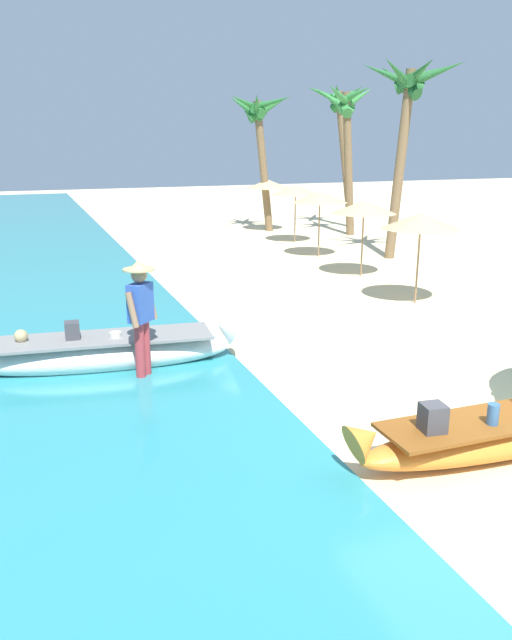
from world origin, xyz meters
TOP-DOWN VIEW (x-y plane):
  - ground_plane at (0.00, 0.00)m, footprint 80.00×80.00m
  - boat_white_midground at (-3.97, 3.53)m, footprint 4.21×1.26m
  - person_vendor_hatted at (-3.47, 2.89)m, footprint 0.52×0.52m
  - parasol_row_0 at (2.84, 5.41)m, footprint 1.60×1.60m
  - parasol_row_1 at (3.12, 8.25)m, footprint 1.60×1.60m
  - parasol_row_2 at (3.31, 11.12)m, footprint 1.60×1.60m
  - parasol_row_3 at (3.73, 13.83)m, footprint 1.60×1.60m
  - parasol_row_4 at (3.92, 16.80)m, footprint 1.60×1.60m
  - palm_tree_tall_inland at (6.78, 16.73)m, footprint 2.42×2.77m
  - palm_tree_leaning_seaward at (6.00, 14.76)m, footprint 2.41×2.44m
  - palm_tree_mid_cluster at (5.50, 10.21)m, footprint 2.69×2.71m
  - palm_tree_far_behind at (3.51, 16.75)m, footprint 2.60×2.79m

SIDE VIEW (x-z plane):
  - ground_plane at x=0.00m, z-range 0.00..0.00m
  - boat_white_midground at x=-3.97m, z-range -0.13..0.73m
  - person_vendor_hatted at x=-3.47m, z-range 0.14..1.93m
  - parasol_row_0 at x=2.84m, z-range 0.79..2.70m
  - parasol_row_1 at x=3.12m, z-range 0.79..2.70m
  - parasol_row_2 at x=3.31m, z-range 0.79..2.70m
  - parasol_row_3 at x=3.73m, z-range 0.79..2.70m
  - parasol_row_4 at x=3.92m, z-range 0.79..2.70m
  - palm_tree_far_behind at x=3.51m, z-range 1.60..6.61m
  - palm_tree_leaning_seaward at x=6.00m, z-range 1.48..6.73m
  - palm_tree_tall_inland at x=6.78m, z-range 1.66..7.06m
  - palm_tree_mid_cluster at x=5.50m, z-range 1.77..7.33m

